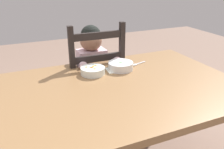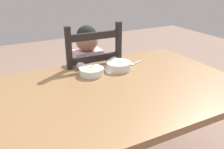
{
  "view_description": "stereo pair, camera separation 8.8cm",
  "coord_description": "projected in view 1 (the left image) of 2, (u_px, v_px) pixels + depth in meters",
  "views": [
    {
      "loc": [
        -0.5,
        -1.15,
        1.33
      ],
      "look_at": [
        0.04,
        0.07,
        0.77
      ],
      "focal_mm": 38.31,
      "sensor_mm": 36.0,
      "label": 1
    },
    {
      "loc": [
        -0.58,
        -1.11,
        1.33
      ],
      "look_at": [
        0.04,
        0.07,
        0.77
      ],
      "focal_mm": 38.31,
      "sensor_mm": 36.0,
      "label": 2
    }
  ],
  "objects": [
    {
      "name": "dining_table",
      "position": [
        111.0,
        100.0,
        1.42
      ],
      "size": [
        1.56,
        0.98,
        0.72
      ],
      "color": "olive",
      "rests_on": "ground"
    },
    {
      "name": "dining_chair",
      "position": [
        93.0,
        86.0,
        1.96
      ],
      "size": [
        0.43,
        0.43,
        1.01
      ],
      "color": "black",
      "rests_on": "ground"
    },
    {
      "name": "child_figure",
      "position": [
        93.0,
        67.0,
        1.89
      ],
      "size": [
        0.32,
        0.31,
        0.98
      ],
      "color": "silver",
      "rests_on": "ground"
    },
    {
      "name": "bowl_of_peas",
      "position": [
        121.0,
        66.0,
        1.65
      ],
      "size": [
        0.17,
        0.17,
        0.06
      ],
      "color": "white",
      "rests_on": "dining_table"
    },
    {
      "name": "bowl_of_carrots",
      "position": [
        93.0,
        71.0,
        1.57
      ],
      "size": [
        0.16,
        0.16,
        0.05
      ],
      "color": "white",
      "rests_on": "dining_table"
    },
    {
      "name": "spoon",
      "position": [
        136.0,
        64.0,
        1.74
      ],
      "size": [
        0.14,
        0.06,
        0.01
      ],
      "color": "silver",
      "rests_on": "dining_table"
    },
    {
      "name": "paper_napkin",
      "position": [
        116.0,
        70.0,
        1.65
      ],
      "size": [
        0.13,
        0.12,
        0.0
      ],
      "primitive_type": "cube",
      "rotation": [
        0.0,
        0.0,
        -0.11
      ],
      "color": "white",
      "rests_on": "dining_table"
    }
  ]
}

